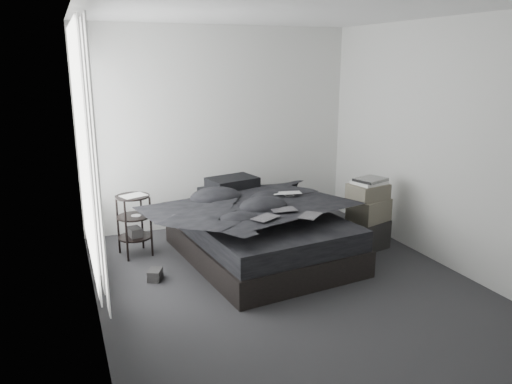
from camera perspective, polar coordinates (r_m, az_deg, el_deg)
name	(u,v)px	position (r m, az deg, el deg)	size (l,w,h in m)	color
floor	(285,283)	(5.10, 3.39, -10.35)	(3.60, 4.20, 0.01)	#2B2B2D
ceiling	(290,9)	(4.63, 3.91, 20.15)	(3.60, 4.20, 0.01)	white
wall_back	(219,128)	(6.63, -4.20, 7.30)	(3.60, 0.01, 2.60)	silver
wall_front	(448,221)	(2.99, 21.07, -3.12)	(3.60, 0.01, 2.60)	silver
wall_left	(86,171)	(4.26, -18.84, 2.26)	(0.01, 4.20, 2.60)	silver
wall_right	(440,144)	(5.70, 20.30, 5.16)	(0.01, 4.20, 2.60)	silver
window_left	(82,147)	(5.14, -19.28, 4.84)	(0.02, 2.00, 2.30)	white
curtain_left	(88,154)	(5.15, -18.66, 4.13)	(0.06, 2.12, 2.48)	white
bed	(261,246)	(5.66, 0.56, -6.16)	(1.55, 2.05, 0.28)	black
mattress	(261,225)	(5.58, 0.57, -3.77)	(1.49, 1.99, 0.22)	black
duvet	(263,206)	(5.46, 0.83, -1.64)	(1.51, 1.75, 0.24)	black
pillow_lower	(227,193)	(6.18, -3.37, -0.17)	(0.62, 0.42, 0.14)	black
pillow_upper	(232,183)	(6.16, -2.72, 1.08)	(0.58, 0.40, 0.13)	black
laptop	(288,189)	(5.70, 3.68, 0.40)	(0.33, 0.21, 0.03)	silver
comic_a	(266,210)	(4.90, 1.09, -2.12)	(0.26, 0.17, 0.01)	black
comic_b	(284,202)	(5.16, 3.18, -1.16)	(0.26, 0.17, 0.01)	black
comic_c	(310,207)	(4.99, 6.24, -1.74)	(0.26, 0.17, 0.01)	black
side_stand	(134,226)	(5.84, -13.73, -3.78)	(0.38, 0.38, 0.69)	black
papers	(134,196)	(5.73, -13.82, -0.44)	(0.27, 0.20, 0.01)	white
floor_books	(155,274)	(5.24, -11.47, -9.20)	(0.12, 0.18, 0.12)	black
box_lower	(366,234)	(6.08, 12.47, -4.69)	(0.46, 0.36, 0.34)	black
box_mid	(369,210)	(5.99, 12.77, -1.98)	(0.43, 0.34, 0.26)	#5C5749
box_upper	(368,192)	(5.92, 12.69, 0.06)	(0.41, 0.33, 0.18)	#5C5749
art_book_white	(369,182)	(5.90, 12.81, 1.08)	(0.35, 0.28, 0.04)	silver
art_book_snake	(371,180)	(5.90, 12.97, 1.39)	(0.34, 0.27, 0.03)	silver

